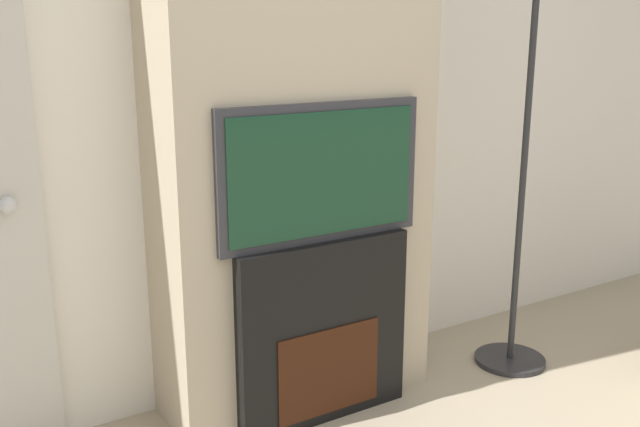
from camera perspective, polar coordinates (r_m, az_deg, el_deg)
name	(u,v)px	position (r m, az deg, el deg)	size (l,w,h in m)	color
wall_back	(266,78)	(3.02, -4.32, 10.79)	(6.00, 0.06, 2.70)	silver
chimney_breast	(293,81)	(2.82, -2.14, 10.55)	(1.13, 0.40, 2.70)	tan
fireplace	(320,331)	(2.89, 0.01, -9.35)	(0.75, 0.15, 0.75)	black
television	(320,173)	(2.70, 0.04, 3.27)	(0.87, 0.07, 0.53)	#2D2D33
floor_lamp	(527,117)	(3.27, 16.27, 7.44)	(0.33, 0.33, 1.90)	#262628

